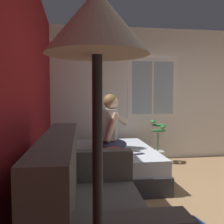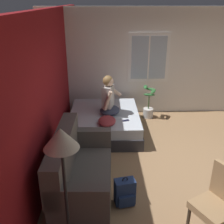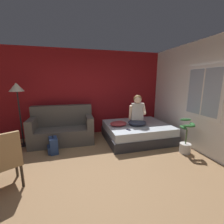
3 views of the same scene
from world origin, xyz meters
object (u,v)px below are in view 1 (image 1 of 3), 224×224
person_seated (112,127)px  throw_pillow (114,153)px  cell_phone (139,154)px  floor_lamp (97,70)px  potted_plant (158,148)px  bed (105,164)px  couch (89,219)px

person_seated → throw_pillow: size_ratio=1.82×
person_seated → cell_phone: (-0.40, -0.35, -0.35)m
person_seated → floor_lamp: 3.24m
floor_lamp → potted_plant: floor_lamp is taller
person_seated → cell_phone: 0.63m
bed → cell_phone: bearing=-135.1°
couch → person_seated: person_seated is taller
bed → couch: bearing=169.7°
bed → floor_lamp: (-3.20, 0.42, 1.19)m
person_seated → floor_lamp: (-3.14, 0.52, 0.59)m
floor_lamp → potted_plant: 4.41m
potted_plant → throw_pillow: bearing=141.6°
throw_pillow → floor_lamp: floor_lamp is taller
bed → person_seated: person_seated is taller
bed → couch: size_ratio=1.08×
couch → potted_plant: size_ratio=2.03×
cell_phone → bed: bearing=25.9°
bed → throw_pillow: throw_pillow is taller
cell_phone → person_seated: bearing=22.1°
bed → couch: (-2.14, 0.39, 0.16)m
cell_phone → potted_plant: 1.42m
couch → person_seated: (2.09, -0.49, 0.44)m
person_seated → throw_pillow: 0.62m
bed → person_seated: (-0.05, -0.10, 0.60)m
couch → cell_phone: size_ratio=11.99×
person_seated → throw_pillow: person_seated is taller
potted_plant → floor_lamp: bearing=158.6°
floor_lamp → potted_plant: size_ratio=2.00×
couch → floor_lamp: (-1.05, 0.03, 1.04)m
person_seated → potted_plant: bearing=-51.4°
cell_phone → potted_plant: potted_plant is taller
bed → floor_lamp: 3.44m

